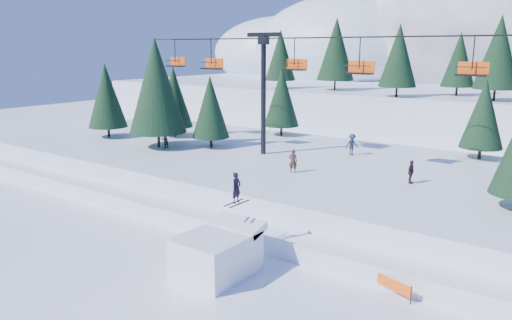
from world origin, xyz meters
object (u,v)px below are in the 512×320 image
Objects in this scene: jump_kicker at (218,252)px; banner_far at (407,269)px; chairlift at (370,79)px; banner_near at (387,282)px.

jump_kicker is 9.76m from banner_far.
chairlift reaches higher than jump_kicker.
chairlift is at bearing 123.69° from banner_far.
jump_kicker is 18.37m from chairlift.
banner_near is 2.07m from banner_far.
banner_near is at bearing -97.20° from banner_far.
chairlift is at bearing 118.52° from banner_near.
jump_kicker is 0.11× the size of chairlift.
jump_kicker reaches higher than banner_near.
banner_far is at bearing 32.98° from jump_kicker.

